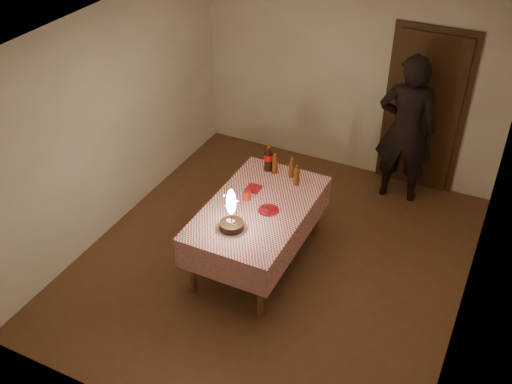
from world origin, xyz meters
TOP-DOWN VIEW (x-y plane):
  - ground at (0.00, 0.00)m, footprint 4.00×4.50m
  - room_shell at (0.03, 0.08)m, footprint 4.04×4.54m
  - dining_table at (-0.17, -0.07)m, footprint 1.02×1.72m
  - birthday_cake at (-0.24, -0.52)m, footprint 0.30×0.30m
  - red_plate at (-0.04, -0.09)m, footprint 0.22×0.22m
  - red_cup at (-0.33, -0.01)m, footprint 0.08×0.08m
  - clear_cup at (-0.04, -0.16)m, footprint 0.07×0.07m
  - napkin_stack at (-0.35, 0.20)m, footprint 0.15×0.15m
  - cola_bottle at (-0.37, 0.62)m, footprint 0.10×0.10m
  - amber_bottle_left at (-0.28, 0.60)m, footprint 0.06×0.06m
  - amber_bottle_right at (0.03, 0.49)m, footprint 0.06×0.06m
  - amber_bottle_mid at (-0.08, 0.60)m, footprint 0.06×0.06m
  - photographer at (0.88, 1.85)m, footprint 0.75×0.55m

SIDE VIEW (x-z plane):
  - ground at x=0.00m, z-range -0.01..0.01m
  - dining_table at x=-0.17m, z-range 0.27..1.00m
  - red_plate at x=-0.04m, z-range 0.74..0.74m
  - napkin_stack at x=-0.35m, z-range 0.74..0.76m
  - clear_cup at x=-0.04m, z-range 0.74..0.83m
  - red_cup at x=-0.33m, z-range 0.74..0.84m
  - amber_bottle_left at x=-0.28m, z-range 0.73..0.98m
  - amber_bottle_right at x=0.03m, z-range 0.73..0.98m
  - amber_bottle_mid at x=-0.08m, z-range 0.73..0.98m
  - birthday_cake at x=-0.24m, z-range 0.63..1.11m
  - cola_bottle at x=-0.37m, z-range 0.73..1.05m
  - photographer at x=0.88m, z-range 0.00..1.91m
  - room_shell at x=0.03m, z-range 0.34..2.96m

